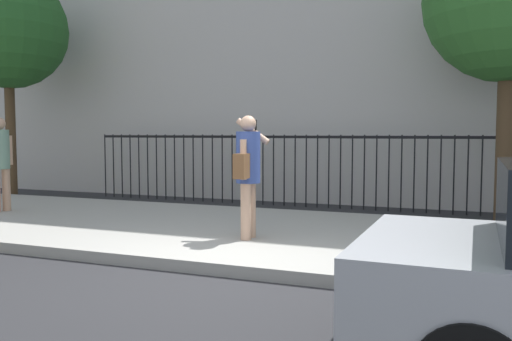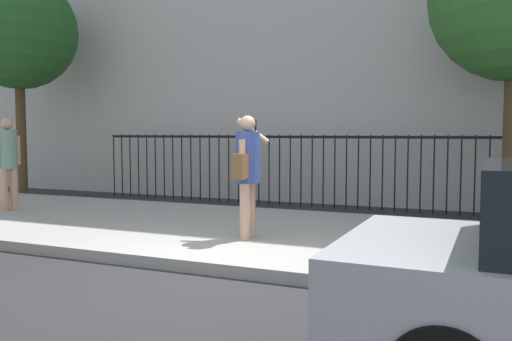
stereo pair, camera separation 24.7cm
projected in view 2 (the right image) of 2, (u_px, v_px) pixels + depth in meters
The scene contains 6 objects.
ground_plane at pixel (213, 276), 6.09m from camera, with size 60.00×60.00×0.00m, color #28282B.
sidewalk at pixel (280, 236), 8.10m from camera, with size 28.00×4.40×0.15m, color #9E9B93.
iron_fence at pixel (341, 162), 11.43m from camera, with size 12.03×0.04×1.60m.
pedestrian_on_phone at pixel (247, 167), 7.43m from camera, with size 0.51×0.66×1.73m.
pedestrian_walking at pixel (8, 157), 10.19m from camera, with size 0.41×0.48×1.78m.
street_tree_far at pixel (18, 32), 13.09m from camera, with size 2.86×2.86×5.58m.
Camera 2 is at (2.81, -5.31, 1.65)m, focal length 37.28 mm.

